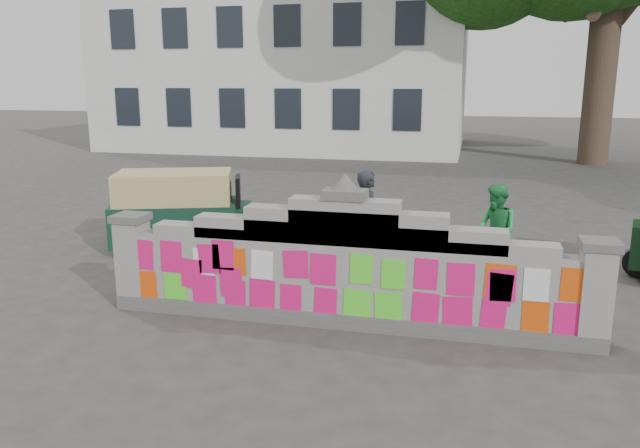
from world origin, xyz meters
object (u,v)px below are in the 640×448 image
object	(u,v)px
cyclist_bike	(367,256)
cyclist_rider	(368,236)
pedestrian	(496,231)
rickshaw_left	(179,209)

from	to	relation	value
cyclist_bike	cyclist_rider	bearing A→B (deg)	-101.66
pedestrian	rickshaw_left	distance (m)	5.76
cyclist_rider	rickshaw_left	size ratio (longest dim) A/B	0.57
cyclist_rider	rickshaw_left	distance (m)	4.01
rickshaw_left	cyclist_rider	bearing A→B (deg)	-37.87
pedestrian	cyclist_bike	bearing A→B (deg)	-94.26
cyclist_bike	pedestrian	bearing A→B (deg)	-76.61
pedestrian	rickshaw_left	world-z (taller)	pedestrian
cyclist_bike	pedestrian	xyz separation A→B (m)	(1.94, 0.91, 0.30)
cyclist_bike	rickshaw_left	distance (m)	4.02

